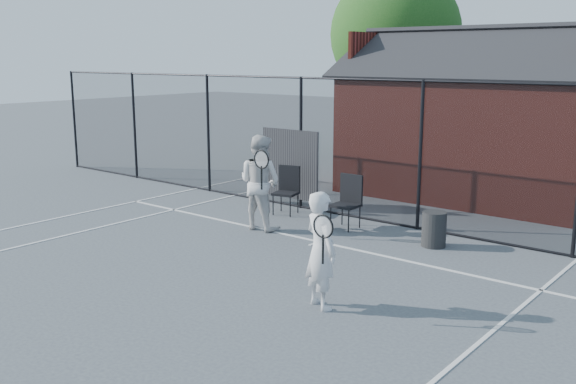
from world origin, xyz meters
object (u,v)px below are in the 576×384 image
Objects in this scene: chair_right at (346,203)px; waste_bin at (434,229)px; player_back at (260,182)px; clubhouse at (478,131)px; chair_left at (286,191)px; player_front at (321,250)px.

waste_bin is (1.97, -0.02, -0.21)m from chair_right.
chair_right is at bearing 38.85° from player_back.
clubhouse is 6.10× the size of chair_right.
player_back reaches higher than waste_bin.
chair_left is at bearing 172.23° from chair_right.
player_front is at bearing -80.68° from clubhouse.
player_back is at bearing -108.68° from clubhouse.
player_back is 1.78m from chair_right.
player_front is at bearing -62.21° from chair_right.
chair_left is 1.59× the size of waste_bin.
clubhouse reaches higher than waste_bin.
player_front reaches higher than chair_left.
clubhouse is 6.33m from player_back.
player_back reaches higher than player_front.
player_back is at bearing -142.62° from chair_right.
player_front is 4.32m from player_back.
clubhouse is 5.23m from waste_bin.
chair_right is (1.35, 1.09, -0.43)m from player_back.
waste_bin is at bearing -2.16° from chair_right.
clubhouse is 5.04m from chair_right.
player_front is 5.45m from chair_left.
clubhouse reaches higher than chair_left.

